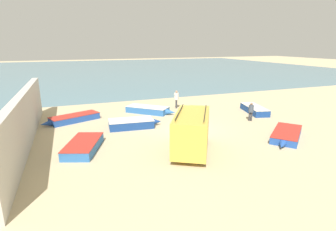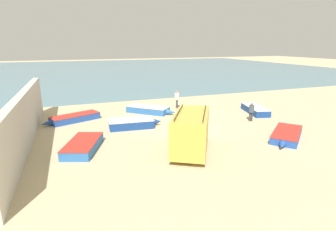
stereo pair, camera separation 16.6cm
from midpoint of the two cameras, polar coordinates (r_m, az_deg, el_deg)
ground_plane at (r=20.10m, az=4.08°, el=-3.16°), size 200.00×200.00×0.00m
sea_water at (r=70.03m, az=-14.27°, el=9.64°), size 120.00×80.00×0.01m
harbor_wall at (r=19.10m, az=-29.00°, el=-0.85°), size 0.50×17.31×3.34m
parked_van at (r=15.86m, az=4.89°, el=-3.33°), size 4.02×5.01×2.50m
fishing_rowboat_0 at (r=17.17m, az=-18.08°, el=-6.16°), size 2.80×4.37×0.58m
fishing_rowboat_1 at (r=20.80m, az=-7.92°, el=-1.69°), size 4.24×2.01×0.65m
fishing_rowboat_2 at (r=26.46m, az=17.99°, el=1.34°), size 2.26×4.60×0.62m
fishing_rowboat_3 at (r=25.01m, az=-4.36°, el=1.28°), size 4.24×4.07×0.62m
fishing_rowboat_4 at (r=23.59m, az=-20.14°, el=-0.58°), size 4.83×2.87×0.56m
fishing_rowboat_5 at (r=20.02m, az=24.15°, el=-3.82°), size 4.36×3.83×0.51m
fisherman_0 at (r=23.22m, az=17.42°, el=1.15°), size 0.42×0.42×1.59m
fisherman_1 at (r=26.67m, az=1.66°, el=3.90°), size 0.48×0.48×1.81m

